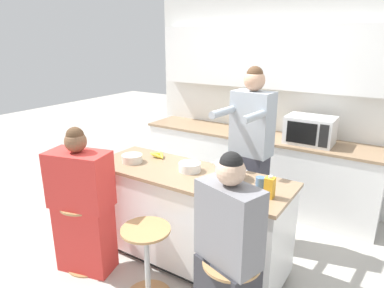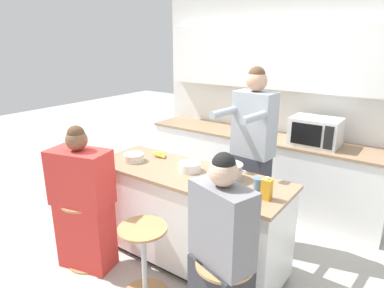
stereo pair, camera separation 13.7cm
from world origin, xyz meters
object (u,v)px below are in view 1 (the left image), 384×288
object	(u,v)px
kitchen_island	(188,217)
cooking_pot	(229,171)
person_seated_near	(228,261)
coffee_cup_near	(260,183)
fruit_bowl	(190,167)
microwave	(310,130)
juice_carton	(270,187)
bar_stool_center	(147,259)
banana_bunch	(158,155)
bar_stool_leftmost	(85,231)
person_cooking	(250,159)
potted_plant	(242,120)
person_wrapped_blanket	(82,207)

from	to	relation	value
kitchen_island	cooking_pot	world-z (taller)	cooking_pot
person_seated_near	coffee_cup_near	size ratio (longest dim) A/B	13.41
cooking_pot	fruit_bowl	world-z (taller)	cooking_pot
microwave	juice_carton	bearing A→B (deg)	-85.53
bar_stool_center	banana_bunch	world-z (taller)	banana_bunch
juice_carton	microwave	distance (m)	1.58
bar_stool_leftmost	person_cooking	size ratio (longest dim) A/B	0.35
person_cooking	coffee_cup_near	size ratio (longest dim) A/B	17.32
person_cooking	coffee_cup_near	xyz separation A→B (m)	(0.34, -0.58, 0.04)
kitchen_island	potted_plant	xyz separation A→B (m)	(-0.19, 1.53, 0.59)
kitchen_island	person_seated_near	distance (m)	0.95
person_wrapped_blanket	potted_plant	xyz separation A→B (m)	(0.53, 2.13, 0.42)
kitchen_island	fruit_bowl	xyz separation A→B (m)	(-0.01, 0.04, 0.48)
person_cooking	juice_carton	size ratio (longest dim) A/B	10.32
person_wrapped_blanket	juice_carton	size ratio (longest dim) A/B	7.72
person_wrapped_blanket	fruit_bowl	world-z (taller)	person_wrapped_blanket
banana_bunch	juice_carton	distance (m)	1.29
person_cooking	banana_bunch	bearing A→B (deg)	-145.54
bar_stool_leftmost	person_seated_near	xyz separation A→B (m)	(1.46, -0.02, 0.27)
bar_stool_leftmost	juice_carton	size ratio (longest dim) A/B	3.65
person_seated_near	fruit_bowl	distance (m)	1.02
bar_stool_center	cooking_pot	world-z (taller)	cooking_pot
person_seated_near	banana_bunch	distance (m)	1.46
potted_plant	coffee_cup_near	bearing A→B (deg)	-60.24
coffee_cup_near	juice_carton	bearing A→B (deg)	-44.30
person_wrapped_blanket	microwave	world-z (taller)	person_wrapped_blanket
cooking_pot	potted_plant	distance (m)	1.54
bar_stool_center	person_wrapped_blanket	distance (m)	0.77
juice_carton	cooking_pot	bearing A→B (deg)	158.35
fruit_bowl	potted_plant	world-z (taller)	potted_plant
person_cooking	coffee_cup_near	bearing A→B (deg)	-54.30
person_cooking	juice_carton	distance (m)	0.84
fruit_bowl	bar_stool_center	bearing A→B (deg)	-89.22
kitchen_island	juice_carton	size ratio (longest dim) A/B	10.64
kitchen_island	banana_bunch	distance (m)	0.69
bar_stool_leftmost	person_wrapped_blanket	xyz separation A→B (m)	(0.03, -0.02, 0.27)
bar_stool_center	coffee_cup_near	xyz separation A→B (m)	(0.67, 0.63, 0.59)
person_cooking	person_seated_near	distance (m)	1.32
person_wrapped_blanket	person_cooking	bearing A→B (deg)	35.20
bar_stool_leftmost	fruit_bowl	bearing A→B (deg)	40.37
person_seated_near	cooking_pot	world-z (taller)	person_seated_near
juice_carton	bar_stool_center	bearing A→B (deg)	-146.78
kitchen_island	coffee_cup_near	world-z (taller)	coffee_cup_near
person_wrapped_blanket	potted_plant	bearing A→B (deg)	61.62
microwave	bar_stool_center	bearing A→B (deg)	-107.57
person_wrapped_blanket	person_seated_near	bearing A→B (deg)	-14.43
bar_stool_leftmost	bar_stool_center	distance (m)	0.75
cooking_pot	person_seated_near	bearing A→B (deg)	-62.75
bar_stool_leftmost	coffee_cup_near	distance (m)	1.65
person_seated_near	cooking_pot	distance (m)	0.85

